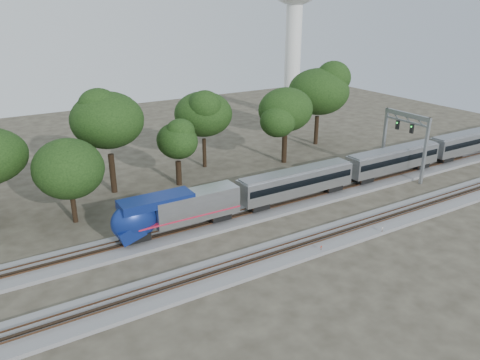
% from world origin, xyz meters
% --- Properties ---
extents(ground, '(160.00, 160.00, 0.00)m').
position_xyz_m(ground, '(0.00, 0.00, 0.00)').
color(ground, '#383328').
rests_on(ground, ground).
extents(track_far, '(160.00, 5.00, 0.73)m').
position_xyz_m(track_far, '(0.00, 6.00, 0.21)').
color(track_far, slate).
rests_on(track_far, ground).
extents(track_near, '(160.00, 5.00, 0.73)m').
position_xyz_m(track_near, '(0.00, -4.00, 0.21)').
color(track_near, slate).
rests_on(track_near, ground).
extents(train, '(87.83, 3.02, 4.46)m').
position_xyz_m(train, '(27.55, 6.00, 3.13)').
color(train, '#B7BABF').
rests_on(train, ground).
extents(switch_stand_red, '(0.27, 0.15, 0.91)m').
position_xyz_m(switch_stand_red, '(3.34, -5.98, 0.58)').
color(switch_stand_red, '#512D19').
rests_on(switch_stand_red, ground).
extents(switch_stand_white, '(0.31, 0.12, 0.98)m').
position_xyz_m(switch_stand_white, '(12.11, -6.38, 0.63)').
color(switch_stand_white, '#512D19').
rests_on(switch_stand_white, ground).
extents(switch_lever, '(0.55, 0.40, 0.30)m').
position_xyz_m(switch_lever, '(6.22, -6.08, 0.15)').
color(switch_lever, '#512D19').
rests_on(switch_lever, ground).
extents(signal_gantry, '(0.69, 8.14, 9.90)m').
position_xyz_m(signal_gantry, '(29.34, 6.00, 7.21)').
color(signal_gantry, gray).
rests_on(signal_gantry, ground).
extents(tree_2, '(7.00, 7.00, 9.87)m').
position_xyz_m(tree_2, '(-17.22, 15.47, 6.87)').
color(tree_2, black).
rests_on(tree_2, ground).
extents(tree_3, '(10.53, 10.53, 14.84)m').
position_xyz_m(tree_3, '(-10.25, 22.47, 10.35)').
color(tree_3, black).
rests_on(tree_3, ground).
extents(tree_4, '(6.75, 6.75, 9.51)m').
position_xyz_m(tree_4, '(-1.23, 20.36, 6.61)').
color(tree_4, black).
rests_on(tree_4, ground).
extents(tree_5, '(8.85, 8.85, 12.47)m').
position_xyz_m(tree_5, '(5.62, 25.48, 8.69)').
color(tree_5, black).
rests_on(tree_5, ground).
extents(tree_6, '(9.05, 9.05, 12.75)m').
position_xyz_m(tree_6, '(17.99, 20.62, 8.89)').
color(tree_6, black).
rests_on(tree_6, ground).
extents(tree_7, '(10.01, 10.01, 14.11)m').
position_xyz_m(tree_7, '(29.54, 26.26, 9.84)').
color(tree_7, black).
rests_on(tree_7, ground).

